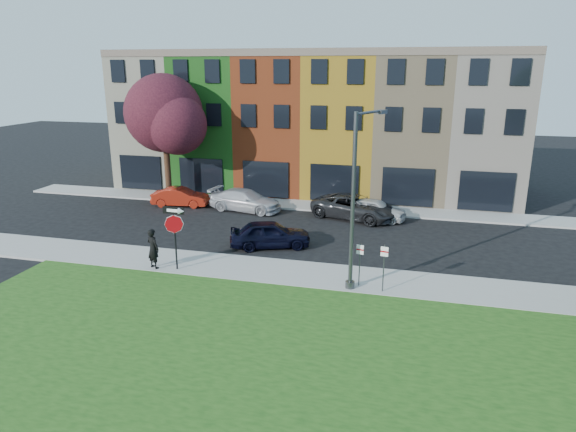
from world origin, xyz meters
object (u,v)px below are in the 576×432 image
(street_lamp, at_px, (356,202))
(sedan_near, at_px, (270,234))
(man, at_px, (153,249))
(stop_sign, at_px, (174,225))

(street_lamp, bearing_deg, sedan_near, 163.31)
(man, bearing_deg, sedan_near, -110.83)
(sedan_near, bearing_deg, man, 114.90)
(man, height_order, sedan_near, man)
(stop_sign, relative_size, man, 1.58)
(street_lamp, bearing_deg, stop_sign, -155.39)
(man, xyz_separation_m, sedan_near, (4.43, 4.49, -0.36))
(sedan_near, bearing_deg, stop_sign, 122.38)
(sedan_near, distance_m, street_lamp, 7.31)
(stop_sign, height_order, street_lamp, street_lamp)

